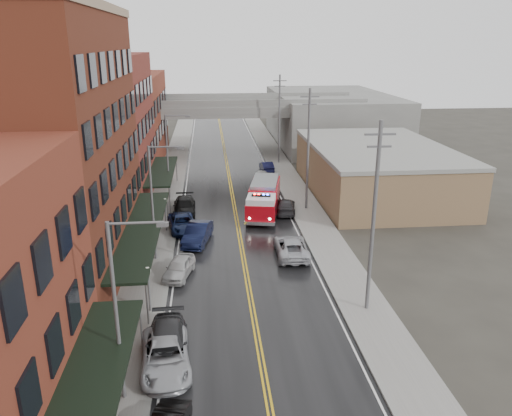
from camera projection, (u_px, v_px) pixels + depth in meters
road at (238, 229)px, 45.11m from camera, size 11.00×160.00×0.02m
sidewalk_left at (157, 231)px, 44.43m from camera, size 3.00×160.00×0.15m
sidewalk_right at (318, 226)px, 45.76m from camera, size 3.00×160.00×0.15m
curb_left at (175, 231)px, 44.58m from camera, size 0.30×160.00×0.15m
curb_right at (300, 226)px, 45.61m from camera, size 0.30×160.00×0.15m
brick_building_b at (51, 151)px, 34.44m from camera, size 9.00×20.00×18.00m
brick_building_c at (103, 130)px, 51.43m from camera, size 9.00×15.00×15.00m
brick_building_far at (128, 119)px, 68.42m from camera, size 9.00×20.00×12.00m
tan_building at (376, 171)px, 55.22m from camera, size 14.00×22.00×5.00m
right_far_block at (331, 118)px, 83.23m from camera, size 18.00×30.00×8.00m
awning_0 at (84, 407)px, 18.95m from camera, size 2.60×16.00×3.09m
awning_1 at (143, 229)px, 36.88m from camera, size 2.60×18.00×3.09m
awning_2 at (162, 171)px, 53.39m from camera, size 2.60×13.00×3.09m
globe_lamp_1 at (148, 279)px, 30.59m from camera, size 0.44×0.44×3.12m
globe_lamp_2 at (165, 207)px, 43.80m from camera, size 0.44×0.44×3.12m
street_lamp_0 at (121, 302)px, 22.11m from camera, size 2.64×0.22×9.00m
street_lamp_1 at (155, 196)px, 37.21m from camera, size 2.64×0.22×9.00m
street_lamp_2 at (170, 151)px, 52.31m from camera, size 2.64×0.22×9.00m
utility_pole_0 at (374, 216)px, 29.61m from camera, size 1.80×0.24×12.00m
utility_pole_1 at (308, 148)px, 48.49m from camera, size 1.80×0.24×12.00m
utility_pole_2 at (279, 118)px, 67.36m from camera, size 1.80×0.24×12.00m
overpass at (224, 114)px, 73.41m from camera, size 40.00×10.00×7.50m
fire_truck at (264, 198)px, 48.59m from camera, size 4.72×8.93×3.13m
parked_car_left_2 at (166, 356)px, 25.74m from camera, size 2.98×5.58×1.49m
parked_car_left_3 at (167, 343)px, 26.77m from camera, size 2.37×5.43×1.55m
parked_car_left_4 at (179, 267)px, 35.93m from camera, size 2.59×4.33×1.38m
parked_car_left_5 at (198, 234)px, 41.89m from camera, size 2.77×5.24×1.64m
parked_car_left_6 at (182, 223)px, 44.64m from camera, size 3.15×5.33×1.39m
parked_car_left_7 at (184, 206)px, 48.95m from camera, size 2.20×5.26×1.52m
parked_car_right_0 at (291, 247)px, 39.38m from camera, size 2.61×5.39×1.48m
parked_car_right_1 at (285, 206)px, 49.32m from camera, size 2.58×4.91×1.36m
parked_car_right_2 at (262, 175)px, 60.54m from camera, size 2.05×4.11×1.35m
parked_car_right_3 at (267, 166)px, 64.91m from camera, size 1.66×4.14×1.34m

